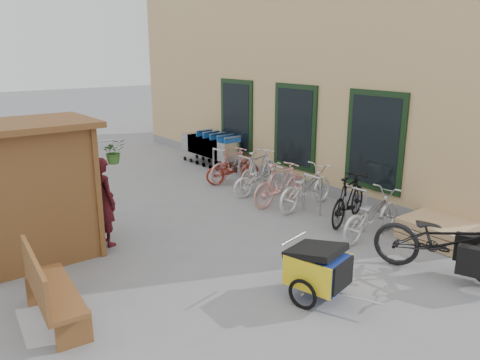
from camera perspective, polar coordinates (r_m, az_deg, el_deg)
ground at (r=8.38m, az=3.64°, el=-9.36°), size 80.00×80.00×0.00m
building at (r=15.40m, az=11.23°, el=15.13°), size 6.07×13.00×7.00m
kiosk at (r=8.56m, az=-24.70°, el=0.79°), size 2.49×1.65×2.40m
bike_rack at (r=11.33m, az=4.40°, el=0.10°), size 0.05×5.35×0.86m
pallet_stack at (r=9.71m, az=22.86°, el=-5.70°), size 1.00×1.20×0.40m
bench at (r=6.72m, az=-22.37°, el=-12.17°), size 0.65×1.68×1.04m
shopping_carts at (r=14.69m, az=-3.71°, el=4.20°), size 0.62×2.46×1.11m
child_trailer at (r=7.01m, az=9.46°, el=-10.47°), size 0.94×1.49×0.86m
cargo_bike at (r=8.19m, az=23.85°, el=-6.94°), size 1.51×2.36×1.17m
person_kiosk at (r=8.97m, az=-16.30°, el=-2.55°), size 0.50×0.67×1.67m
bike_0 at (r=9.38m, az=15.74°, el=-4.07°), size 1.83×0.74×0.94m
bike_1 at (r=10.07m, az=13.10°, el=-2.25°), size 1.79×1.00×1.04m
bike_2 at (r=10.81m, az=8.04°, el=-0.92°), size 1.94×0.89×0.98m
bike_3 at (r=10.96m, az=4.93°, el=-0.51°), size 1.70×0.54×1.01m
bike_4 at (r=11.73m, az=2.48°, el=0.14°), size 1.62×0.69×0.83m
bike_5 at (r=12.04m, az=2.25°, el=1.17°), size 1.86×1.09×1.08m
bike_6 at (r=12.72m, az=-0.87°, el=1.31°), size 1.61×1.00×0.80m
bike_7 at (r=12.89m, az=-0.95°, el=1.85°), size 1.62×0.60×0.95m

